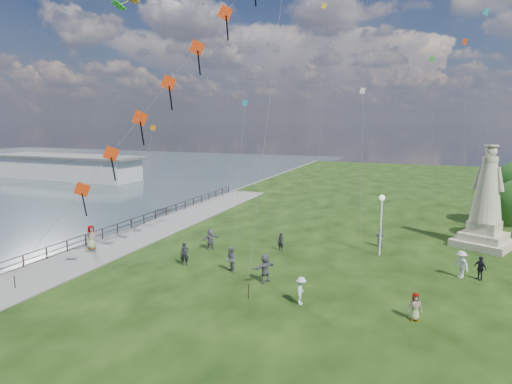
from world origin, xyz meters
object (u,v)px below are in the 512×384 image
at_px(person_8, 461,264).
at_px(person_6, 281,242).
at_px(person_1, 231,260).
at_px(person_5, 211,239).
at_px(statue, 486,209).
at_px(person_4, 415,307).
at_px(person_7, 380,237).
at_px(pier_pavilion, 69,167).
at_px(person_0, 185,254).
at_px(person_2, 301,291).
at_px(person_10, 91,238).
at_px(person_11, 265,268).
at_px(lamppost, 381,212).
at_px(person_9, 480,268).

bearing_deg(person_8, person_6, -138.03).
relative_size(person_1, person_5, 1.00).
distance_m(statue, person_5, 22.72).
xyz_separation_m(person_4, person_7, (-3.05, 13.06, 0.07)).
relative_size(pier_pavilion, person_1, 16.94).
distance_m(person_0, person_4, 15.96).
bearing_deg(person_0, pier_pavilion, 112.42).
height_order(person_2, person_10, person_10).
bearing_deg(person_6, person_8, 6.00).
relative_size(person_6, person_7, 0.89).
distance_m(person_4, person_10, 24.88).
distance_m(person_2, person_4, 6.07).
bearing_deg(person_11, person_8, 145.28).
xyz_separation_m(person_4, person_10, (-24.63, 3.55, 0.23)).
xyz_separation_m(pier_pavilion, person_5, (45.89, -31.09, -0.96)).
bearing_deg(person_7, person_6, 39.32).
bearing_deg(person_0, lamppost, 0.36).
distance_m(person_6, person_11, 6.99).
xyz_separation_m(person_1, person_11, (2.87, -0.91, 0.07)).
xyz_separation_m(pier_pavilion, person_6, (51.28, -29.31, -1.12)).
bearing_deg(person_7, person_8, 146.69).
relative_size(person_0, person_4, 1.14).
relative_size(person_8, person_9, 1.16).
bearing_deg(person_10, person_4, -80.04).
bearing_deg(person_9, person_1, -117.30).
xyz_separation_m(lamppost, person_2, (-3.25, -10.89, -2.64)).
bearing_deg(person_10, pier_pavilion, 64.97).
distance_m(statue, person_9, 8.97).
relative_size(person_9, person_10, 0.82).
height_order(person_4, person_9, person_9).
bearing_deg(statue, person_8, -80.56).
relative_size(person_9, person_11, 0.83).
distance_m(person_0, person_10, 8.98).
bearing_deg(person_5, person_11, -94.87).
distance_m(person_1, person_11, 3.01).
distance_m(person_1, person_4, 12.37).
xyz_separation_m(person_1, person_8, (14.68, 4.65, 0.03)).
xyz_separation_m(lamppost, person_4, (2.82, -10.59, -2.70)).
bearing_deg(pier_pavilion, person_5, -34.12).
bearing_deg(lamppost, person_4, -75.11).
xyz_separation_m(person_4, person_9, (3.82, 7.72, 0.05)).
height_order(statue, person_9, statue).
xyz_separation_m(lamppost, person_0, (-12.85, -7.56, -2.60)).
relative_size(person_0, person_11, 0.89).
relative_size(person_0, person_1, 0.96).
bearing_deg(person_0, person_9, -16.56).
height_order(person_0, person_6, person_0).
relative_size(pier_pavilion, person_11, 15.72).
bearing_deg(person_0, person_4, -41.05).
bearing_deg(person_8, person_1, -114.70).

